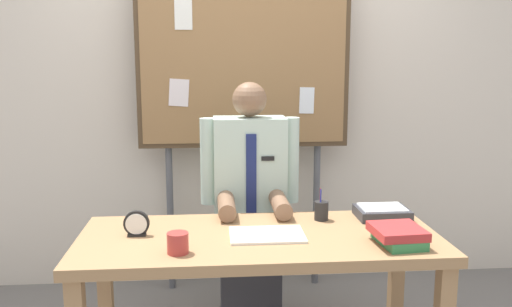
{
  "coord_description": "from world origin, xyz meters",
  "views": [
    {
      "loc": [
        -0.22,
        -2.39,
        1.54
      ],
      "look_at": [
        0.0,
        0.18,
        1.08
      ],
      "focal_mm": 38.15,
      "sensor_mm": 36.0,
      "label": 1
    }
  ],
  "objects_px": {
    "book_stack": "(398,235)",
    "coffee_mug": "(178,243)",
    "open_notebook": "(267,235)",
    "pen_holder": "(321,210)",
    "bulletin_board": "(244,63)",
    "paper_tray": "(382,212)",
    "desk_clock": "(137,225)",
    "desk": "(259,254)",
    "person": "(250,215)"
  },
  "relations": [
    {
      "from": "person",
      "to": "coffee_mug",
      "type": "distance_m",
      "value": 0.87
    },
    {
      "from": "book_stack",
      "to": "open_notebook",
      "type": "bearing_deg",
      "value": 164.12
    },
    {
      "from": "open_notebook",
      "to": "desk_clock",
      "type": "height_order",
      "value": "desk_clock"
    },
    {
      "from": "coffee_mug",
      "to": "paper_tray",
      "type": "xyz_separation_m",
      "value": [
        1.01,
        0.42,
        -0.02
      ]
    },
    {
      "from": "pen_holder",
      "to": "paper_tray",
      "type": "bearing_deg",
      "value": 2.02
    },
    {
      "from": "desk",
      "to": "desk_clock",
      "type": "distance_m",
      "value": 0.58
    },
    {
      "from": "book_stack",
      "to": "pen_holder",
      "type": "bearing_deg",
      "value": 124.14
    },
    {
      "from": "person",
      "to": "coffee_mug",
      "type": "height_order",
      "value": "person"
    },
    {
      "from": "open_notebook",
      "to": "paper_tray",
      "type": "distance_m",
      "value": 0.66
    },
    {
      "from": "desk",
      "to": "coffee_mug",
      "type": "bearing_deg",
      "value": -150.5
    },
    {
      "from": "desk",
      "to": "pen_holder",
      "type": "relative_size",
      "value": 10.36
    },
    {
      "from": "person",
      "to": "desk_clock",
      "type": "distance_m",
      "value": 0.79
    },
    {
      "from": "bulletin_board",
      "to": "desk_clock",
      "type": "height_order",
      "value": "bulletin_board"
    },
    {
      "from": "coffee_mug",
      "to": "book_stack",
      "type": "bearing_deg",
      "value": 1.49
    },
    {
      "from": "pen_holder",
      "to": "bulletin_board",
      "type": "bearing_deg",
      "value": 111.06
    },
    {
      "from": "bulletin_board",
      "to": "paper_tray",
      "type": "xyz_separation_m",
      "value": [
        0.65,
        -0.85,
        -0.74
      ]
    },
    {
      "from": "desk",
      "to": "bulletin_board",
      "type": "relative_size",
      "value": 0.79
    },
    {
      "from": "person",
      "to": "pen_holder",
      "type": "xyz_separation_m",
      "value": [
        0.33,
        -0.37,
        0.13
      ]
    },
    {
      "from": "bulletin_board",
      "to": "coffee_mug",
      "type": "distance_m",
      "value": 1.51
    },
    {
      "from": "book_stack",
      "to": "desk_clock",
      "type": "relative_size",
      "value": 2.1
    },
    {
      "from": "desk_clock",
      "to": "open_notebook",
      "type": "bearing_deg",
      "value": -5.42
    },
    {
      "from": "book_stack",
      "to": "pen_holder",
      "type": "height_order",
      "value": "pen_holder"
    },
    {
      "from": "person",
      "to": "paper_tray",
      "type": "xyz_separation_m",
      "value": [
        0.65,
        -0.36,
        0.11
      ]
    },
    {
      "from": "pen_holder",
      "to": "paper_tray",
      "type": "distance_m",
      "value": 0.32
    },
    {
      "from": "person",
      "to": "desk_clock",
      "type": "height_order",
      "value": "person"
    },
    {
      "from": "book_stack",
      "to": "desk_clock",
      "type": "distance_m",
      "value": 1.17
    },
    {
      "from": "person",
      "to": "paper_tray",
      "type": "height_order",
      "value": "person"
    },
    {
      "from": "desk",
      "to": "book_stack",
      "type": "xyz_separation_m",
      "value": [
        0.59,
        -0.18,
        0.13
      ]
    },
    {
      "from": "open_notebook",
      "to": "book_stack",
      "type": "bearing_deg",
      "value": -15.88
    },
    {
      "from": "coffee_mug",
      "to": "open_notebook",
      "type": "bearing_deg",
      "value": 25.03
    },
    {
      "from": "desk",
      "to": "open_notebook",
      "type": "height_order",
      "value": "open_notebook"
    },
    {
      "from": "person",
      "to": "book_stack",
      "type": "height_order",
      "value": "person"
    },
    {
      "from": "open_notebook",
      "to": "paper_tray",
      "type": "relative_size",
      "value": 1.31
    },
    {
      "from": "person",
      "to": "coffee_mug",
      "type": "bearing_deg",
      "value": -114.75
    },
    {
      "from": "desk_clock",
      "to": "paper_tray",
      "type": "xyz_separation_m",
      "value": [
        1.21,
        0.18,
        -0.03
      ]
    },
    {
      "from": "person",
      "to": "coffee_mug",
      "type": "xyz_separation_m",
      "value": [
        -0.36,
        -0.78,
        0.12
      ]
    },
    {
      "from": "desk",
      "to": "person",
      "type": "distance_m",
      "value": 0.58
    },
    {
      "from": "pen_holder",
      "to": "paper_tray",
      "type": "xyz_separation_m",
      "value": [
        0.32,
        0.01,
        -0.02
      ]
    },
    {
      "from": "desk_clock",
      "to": "desk",
      "type": "bearing_deg",
      "value": -3.71
    },
    {
      "from": "desk",
      "to": "open_notebook",
      "type": "bearing_deg",
      "value": -30.89
    },
    {
      "from": "bulletin_board",
      "to": "book_stack",
      "type": "height_order",
      "value": "bulletin_board"
    },
    {
      "from": "desk_clock",
      "to": "person",
      "type": "bearing_deg",
      "value": 44.02
    },
    {
      "from": "bulletin_board",
      "to": "open_notebook",
      "type": "height_order",
      "value": "bulletin_board"
    },
    {
      "from": "book_stack",
      "to": "coffee_mug",
      "type": "height_order",
      "value": "coffee_mug"
    },
    {
      "from": "bulletin_board",
      "to": "coffee_mug",
      "type": "relative_size",
      "value": 23.03
    },
    {
      "from": "open_notebook",
      "to": "coffee_mug",
      "type": "height_order",
      "value": "coffee_mug"
    },
    {
      "from": "book_stack",
      "to": "open_notebook",
      "type": "relative_size",
      "value": 0.73
    },
    {
      "from": "person",
      "to": "desk_clock",
      "type": "bearing_deg",
      "value": -135.98
    },
    {
      "from": "open_notebook",
      "to": "desk_clock",
      "type": "relative_size",
      "value": 2.88
    },
    {
      "from": "desk",
      "to": "bulletin_board",
      "type": "height_order",
      "value": "bulletin_board"
    }
  ]
}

